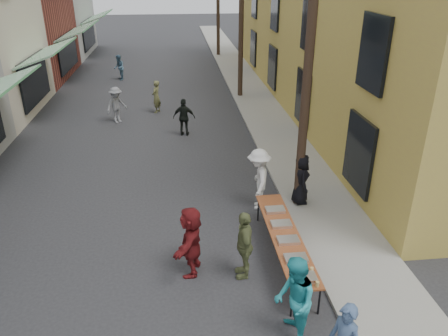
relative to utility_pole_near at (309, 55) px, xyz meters
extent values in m
plane|color=#28282B|center=(-4.30, -3.00, -4.50)|extent=(120.00, 120.00, 0.00)
cube|color=gray|center=(0.70, 12.00, -4.45)|extent=(2.20, 60.00, 0.10)
cube|color=gold|center=(6.80, 11.00, 0.50)|extent=(10.00, 28.00, 10.00)
cylinder|color=#2D2116|center=(0.00, 0.00, 0.00)|extent=(0.26, 0.26, 9.00)
cylinder|color=#2D2116|center=(0.00, 12.00, 0.00)|extent=(0.26, 0.26, 9.00)
cube|color=brown|center=(-1.05, -2.63, -3.77)|extent=(0.70, 4.00, 0.04)
cylinder|color=black|center=(-1.34, -4.51, -4.14)|extent=(0.04, 0.04, 0.71)
cylinder|color=black|center=(-0.76, -4.51, -4.14)|extent=(0.04, 0.04, 0.71)
cylinder|color=black|center=(-1.34, -0.75, -4.14)|extent=(0.04, 0.04, 0.71)
cylinder|color=black|center=(-0.76, -0.75, -4.14)|extent=(0.04, 0.04, 0.71)
cube|color=maroon|center=(-1.05, -4.28, -3.71)|extent=(0.50, 0.33, 0.08)
cube|color=#B2B2B7|center=(-1.05, -3.63, -3.71)|extent=(0.50, 0.33, 0.08)
cube|color=tan|center=(-1.05, -2.93, -3.71)|extent=(0.50, 0.33, 0.08)
cube|color=#B2B2B7|center=(-1.05, -2.23, -3.71)|extent=(0.50, 0.33, 0.08)
cube|color=tan|center=(-1.05, -1.53, -3.71)|extent=(0.50, 0.33, 0.08)
cylinder|color=#A57F26|center=(-1.27, -4.58, -3.71)|extent=(0.07, 0.07, 0.08)
cylinder|color=#A57F26|center=(-1.27, -4.48, -3.71)|extent=(0.07, 0.07, 0.08)
cylinder|color=#A57F26|center=(-1.27, -4.38, -3.71)|extent=(0.07, 0.07, 0.08)
cylinder|color=tan|center=(-0.85, -4.53, -3.69)|extent=(0.08, 0.08, 0.12)
imported|color=teal|center=(-1.48, -5.08, -3.58)|extent=(0.78, 0.96, 1.84)
imported|color=white|center=(-1.21, 0.03, -3.57)|extent=(0.86, 1.29, 1.85)
imported|color=#61693D|center=(-2.11, -3.07, -3.66)|extent=(0.44, 1.00, 1.69)
imported|color=maroon|center=(-3.31, -2.80, -3.64)|extent=(0.88, 1.67, 1.72)
imported|color=black|center=(0.06, 0.01, -3.62)|extent=(0.51, 0.77, 1.55)
imported|color=gray|center=(-6.22, 8.42, -3.68)|extent=(1.20, 1.16, 1.65)
imported|color=black|center=(-3.20, 6.39, -3.70)|extent=(0.99, 0.56, 1.59)
imported|color=brown|center=(-4.46, 9.72, -3.71)|extent=(0.57, 0.68, 1.58)
imported|color=#446883|center=(-6.97, 16.73, -3.73)|extent=(0.72, 0.85, 1.55)
camera|label=1|loc=(-3.49, -11.22, 2.13)|focal=35.00mm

